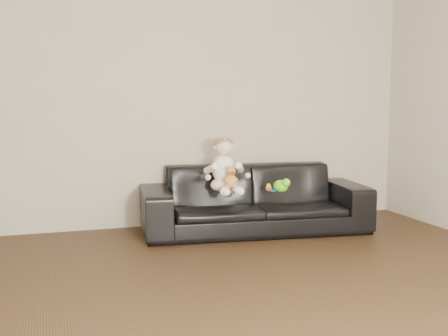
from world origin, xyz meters
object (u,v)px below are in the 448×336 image
object	(u,v)px
sofa	(254,199)
toy_green	(281,186)
teddy_bear	(231,177)
baby	(224,168)
toy_rattle	(269,188)
toy_blue_disc	(273,190)

from	to	relation	value
sofa	toy_green	world-z (taller)	sofa
teddy_bear	toy_green	xyz separation A→B (m)	(0.48, 0.02, -0.10)
baby	toy_green	size ratio (longest dim) A/B	3.12
sofa	teddy_bear	xyz separation A→B (m)	(-0.32, -0.26, 0.25)
toy_rattle	toy_green	bearing A→B (deg)	-43.83
toy_rattle	toy_blue_disc	world-z (taller)	toy_rattle
toy_blue_disc	sofa	bearing A→B (deg)	127.79
sofa	baby	xyz separation A→B (m)	(-0.33, -0.11, 0.31)
baby	teddy_bear	size ratio (longest dim) A/B	2.56
teddy_bear	toy_green	size ratio (longest dim) A/B	1.22
baby	toy_blue_disc	size ratio (longest dim) A/B	5.20
baby	teddy_bear	xyz separation A→B (m)	(0.01, -0.15, -0.06)
baby	toy_blue_disc	bearing A→B (deg)	-0.36
sofa	toy_green	xyz separation A→B (m)	(0.16, -0.25, 0.15)
toy_green	toy_blue_disc	size ratio (longest dim) A/B	1.67
baby	toy_green	bearing A→B (deg)	-9.80
toy_green	toy_rattle	world-z (taller)	toy_green
baby	teddy_bear	bearing A→B (deg)	-80.69
teddy_bear	toy_blue_disc	distance (m)	0.48
sofa	baby	size ratio (longest dim) A/B	4.22
sofa	teddy_bear	distance (m)	0.49
sofa	toy_green	distance (m)	0.33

